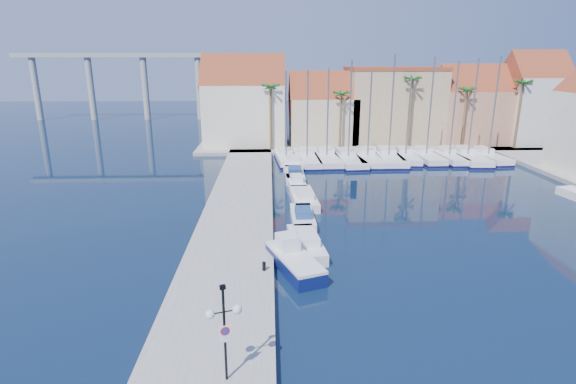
% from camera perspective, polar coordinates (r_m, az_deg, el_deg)
% --- Properties ---
extents(ground, '(260.00, 260.00, 0.00)m').
position_cam_1_polar(ground, '(26.49, 11.72, -13.34)').
color(ground, black).
rests_on(ground, ground).
extents(quay_west, '(6.00, 77.00, 0.50)m').
position_cam_1_polar(quay_west, '(38.06, -6.50, -3.26)').
color(quay_west, gray).
rests_on(quay_west, ground).
extents(shore_north, '(54.00, 16.00, 0.50)m').
position_cam_1_polar(shore_north, '(73.20, 10.53, 6.11)').
color(shore_north, gray).
rests_on(shore_north, ground).
extents(lamp_post, '(1.41, 0.70, 4.28)m').
position_cam_1_polar(lamp_post, '(18.35, -8.12, -15.63)').
color(lamp_post, black).
rests_on(lamp_post, quay_west).
extents(bollard, '(0.22, 0.22, 0.56)m').
position_cam_1_polar(bollard, '(28.09, -3.06, -9.39)').
color(bollard, black).
rests_on(bollard, quay_west).
extents(fishing_boat, '(3.75, 6.05, 2.01)m').
position_cam_1_polar(fishing_boat, '(29.16, 0.69, -8.59)').
color(fishing_boat, '#0D174F').
rests_on(fishing_boat, ground).
extents(motorboat_west_0, '(2.55, 6.30, 1.40)m').
position_cam_1_polar(motorboat_west_0, '(32.08, 2.34, -6.50)').
color(motorboat_west_0, white).
rests_on(motorboat_west_0, ground).
extents(motorboat_west_1, '(1.85, 5.67, 1.40)m').
position_cam_1_polar(motorboat_west_1, '(37.20, 1.86, -3.20)').
color(motorboat_west_1, white).
rests_on(motorboat_west_1, ground).
extents(motorboat_west_2, '(2.54, 6.89, 1.40)m').
position_cam_1_polar(motorboat_west_2, '(42.34, 2.00, -0.75)').
color(motorboat_west_2, white).
rests_on(motorboat_west_2, ground).
extents(motorboat_west_3, '(2.05, 5.49, 1.40)m').
position_cam_1_polar(motorboat_west_3, '(47.77, 1.00, 1.26)').
color(motorboat_west_3, white).
rests_on(motorboat_west_3, ground).
extents(motorboat_west_4, '(2.07, 6.38, 1.40)m').
position_cam_1_polar(motorboat_west_4, '(51.29, 0.83, 2.32)').
color(motorboat_west_4, white).
rests_on(motorboat_west_4, ground).
extents(motorboat_west_5, '(2.69, 7.57, 1.40)m').
position_cam_1_polar(motorboat_west_5, '(57.17, 0.67, 3.80)').
color(motorboat_west_5, white).
rests_on(motorboat_west_5, ground).
extents(sailboat_0, '(3.12, 9.12, 11.68)m').
position_cam_1_polar(sailboat_0, '(59.59, -0.31, 4.40)').
color(sailboat_0, white).
rests_on(sailboat_0, ground).
extents(sailboat_1, '(3.25, 11.11, 11.81)m').
position_cam_1_polar(sailboat_1, '(59.54, 2.36, 4.35)').
color(sailboat_1, white).
rests_on(sailboat_1, ground).
extents(sailboat_2, '(3.21, 11.42, 12.06)m').
position_cam_1_polar(sailboat_2, '(60.12, 4.85, 4.42)').
color(sailboat_2, white).
rests_on(sailboat_2, ground).
extents(sailboat_3, '(3.84, 11.22, 13.04)m').
position_cam_1_polar(sailboat_3, '(59.74, 7.49, 4.28)').
color(sailboat_3, white).
rests_on(sailboat_3, ground).
extents(sailboat_4, '(3.61, 11.37, 11.78)m').
position_cam_1_polar(sailboat_4, '(60.87, 9.97, 4.38)').
color(sailboat_4, white).
rests_on(sailboat_4, ground).
extents(sailboat_5, '(3.40, 11.58, 13.72)m').
position_cam_1_polar(sailboat_5, '(61.64, 12.52, 4.40)').
color(sailboat_5, white).
rests_on(sailboat_5, ground).
extents(sailboat_6, '(3.29, 9.91, 11.20)m').
position_cam_1_polar(sailboat_6, '(62.64, 14.58, 4.44)').
color(sailboat_6, white).
rests_on(sailboat_6, ground).
extents(sailboat_7, '(2.84, 10.00, 13.38)m').
position_cam_1_polar(sailboat_7, '(63.50, 16.96, 4.44)').
color(sailboat_7, white).
rests_on(sailboat_7, ground).
extents(sailboat_8, '(2.71, 9.44, 12.91)m').
position_cam_1_polar(sailboat_8, '(64.16, 19.60, 4.32)').
color(sailboat_8, white).
rests_on(sailboat_8, ground).
extents(sailboat_9, '(3.56, 11.61, 13.20)m').
position_cam_1_polar(sailboat_9, '(65.24, 21.63, 4.28)').
color(sailboat_9, white).
rests_on(sailboat_9, ground).
extents(sailboat_10, '(3.26, 9.47, 13.49)m').
position_cam_1_polar(sailboat_10, '(66.19, 23.84, 4.23)').
color(sailboat_10, white).
rests_on(sailboat_10, ground).
extents(building_0, '(12.30, 9.00, 13.50)m').
position_cam_1_polar(building_0, '(69.66, -5.58, 11.01)').
color(building_0, beige).
rests_on(building_0, shore_north).
extents(building_1, '(10.30, 8.00, 11.00)m').
position_cam_1_polar(building_1, '(70.15, 4.44, 10.07)').
color(building_1, '#CBBA8F').
rests_on(building_1, shore_north).
extents(building_2, '(14.20, 10.20, 11.50)m').
position_cam_1_polar(building_2, '(73.12, 13.11, 10.71)').
color(building_2, tan).
rests_on(building_2, shore_north).
extents(building_3, '(10.30, 8.00, 12.00)m').
position_cam_1_polar(building_3, '(76.26, 22.15, 9.86)').
color(building_3, '#B9775D').
rests_on(building_3, shore_north).
extents(building_4, '(8.30, 8.00, 14.00)m').
position_cam_1_polar(building_4, '(79.40, 28.55, 10.11)').
color(building_4, silver).
rests_on(building_4, shore_north).
extents(palm_0, '(2.60, 2.60, 10.15)m').
position_cam_1_polar(palm_0, '(64.37, -2.24, 12.92)').
color(palm_0, brown).
rests_on(palm_0, shore_north).
extents(palm_1, '(2.60, 2.60, 9.15)m').
position_cam_1_polar(palm_1, '(65.22, 6.79, 12.03)').
color(palm_1, brown).
rests_on(palm_1, shore_north).
extents(palm_2, '(2.60, 2.60, 11.15)m').
position_cam_1_polar(palm_2, '(67.40, 15.51, 13.31)').
color(palm_2, brown).
rests_on(palm_2, shore_north).
extents(palm_3, '(2.60, 2.60, 9.65)m').
position_cam_1_polar(palm_3, '(70.28, 21.78, 11.70)').
color(palm_3, brown).
rests_on(palm_3, shore_north).
extents(palm_4, '(2.60, 2.60, 10.65)m').
position_cam_1_polar(palm_4, '(73.79, 27.67, 11.92)').
color(palm_4, brown).
rests_on(palm_4, shore_north).
extents(viaduct, '(48.00, 2.20, 14.45)m').
position_cam_1_polar(viaduct, '(109.36, -20.46, 13.99)').
color(viaduct, '#9E9E99').
rests_on(viaduct, ground).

